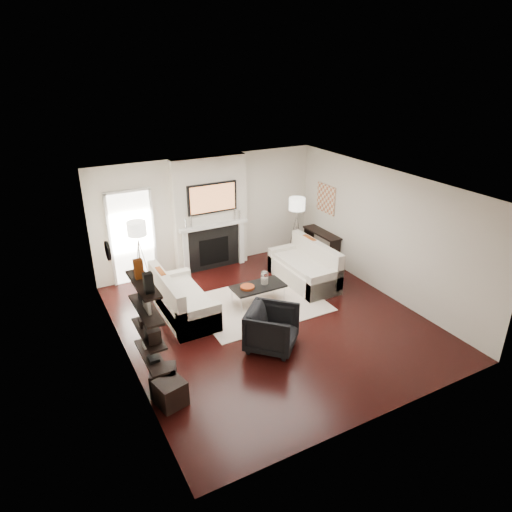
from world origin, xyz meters
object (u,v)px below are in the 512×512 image
loveseat_left_base (184,306)px  loveseat_right_base (303,274)px  coffee_table (258,286)px  lamp_right_shade (297,204)px  armchair (272,327)px  ottoman_near (163,380)px  lamp_left_shade (137,229)px

loveseat_left_base → loveseat_right_base: size_ratio=1.00×
coffee_table → lamp_right_shade: size_ratio=2.75×
armchair → lamp_right_shade: (2.47, 3.08, 1.03)m
armchair → lamp_right_shade: lamp_right_shade is taller
ottoman_near → lamp_left_shade: bearing=79.7°
loveseat_right_base → ottoman_near: bearing=-152.5°
loveseat_right_base → ottoman_near: loveseat_right_base is taller
lamp_left_shade → ottoman_near: bearing=-100.3°
loveseat_right_base → armchair: 2.66m
lamp_left_shade → lamp_right_shade: size_ratio=1.00×
lamp_right_shade → loveseat_right_base: bearing=-115.0°
loveseat_left_base → armchair: size_ratio=2.13×
lamp_right_shade → ottoman_near: bearing=-144.0°
armchair → lamp_right_shade: 4.08m
lamp_right_shade → armchair: bearing=-128.8°
loveseat_left_base → lamp_left_shade: (-0.44, 1.46, 1.24)m
lamp_right_shade → ottoman_near: 5.72m
loveseat_right_base → ottoman_near: 4.45m
loveseat_right_base → ottoman_near: (-3.95, -2.05, -0.01)m
armchair → lamp_left_shade: 3.67m
loveseat_left_base → lamp_left_shade: 1.97m
armchair → ottoman_near: (-2.05, -0.20, -0.22)m
coffee_table → ottoman_near: coffee_table is taller
coffee_table → armchair: 1.58m
coffee_table → armchair: bearing=-109.7°
coffee_table → lamp_left_shade: size_ratio=2.75×
armchair → ottoman_near: bearing=140.7°
armchair → lamp_right_shade: bearing=6.3°
coffee_table → loveseat_left_base: bearing=169.7°
coffee_table → armchair: (-0.53, -1.49, 0.02)m
armchair → lamp_right_shade: size_ratio=2.12×
loveseat_right_base → armchair: armchair is taller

